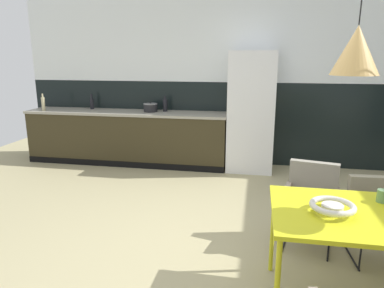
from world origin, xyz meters
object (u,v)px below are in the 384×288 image
at_px(refrigerator_column, 251,112).
at_px(pendant_lamp_over_table_near, 356,50).
at_px(bottle_spice_small, 165,105).
at_px(bottle_vinegar_dark, 92,103).
at_px(cooking_pot, 150,108).
at_px(fruit_bowl, 333,207).
at_px(armchair_head_of_table, 311,195).
at_px(bottle_wine_green, 43,104).
at_px(armchair_near_window, 378,208).
at_px(mug_glass_clear, 383,196).

bearing_deg(refrigerator_column, pendant_lamp_over_table_near, -77.94).
height_order(bottle_spice_small, bottle_vinegar_dark, bottle_vinegar_dark).
bearing_deg(bottle_vinegar_dark, cooking_pot, -6.03).
bearing_deg(fruit_bowl, refrigerator_column, 100.93).
height_order(armchair_head_of_table, bottle_wine_green, bottle_wine_green).
height_order(armchair_near_window, mug_glass_clear, mug_glass_clear).
distance_m(armchair_near_window, armchair_head_of_table, 0.57).
bearing_deg(fruit_bowl, bottle_wine_green, 143.42).
relative_size(armchair_near_window, mug_glass_clear, 6.26).
height_order(bottle_spice_small, bottle_wine_green, bottle_wine_green).
distance_m(armchair_head_of_table, pendant_lamp_over_table_near, 1.60).
bearing_deg(mug_glass_clear, cooking_pot, 131.59).
xyz_separation_m(armchair_head_of_table, bottle_spice_small, (-2.06, 2.38, 0.50)).
relative_size(armchair_near_window, fruit_bowl, 2.39).
height_order(refrigerator_column, bottle_wine_green, refrigerator_column).
bearing_deg(armchair_head_of_table, cooking_pot, -32.20).
bearing_deg(fruit_bowl, bottle_vinegar_dark, 134.98).
height_order(refrigerator_column, mug_glass_clear, refrigerator_column).
distance_m(armchair_head_of_table, bottle_vinegar_dark, 4.19).
bearing_deg(fruit_bowl, armchair_near_window, 55.30).
distance_m(armchair_near_window, pendant_lamp_over_table_near, 1.63).
relative_size(refrigerator_column, bottle_wine_green, 6.44).
bearing_deg(fruit_bowl, cooking_pot, 124.90).
bearing_deg(mug_glass_clear, fruit_bowl, -146.66).
relative_size(fruit_bowl, mug_glass_clear, 2.62).
relative_size(armchair_head_of_table, bottle_spice_small, 3.08).
distance_m(bottle_spice_small, bottle_vinegar_dark, 1.33).
bearing_deg(refrigerator_column, bottle_wine_green, -176.97).
bearing_deg(bottle_vinegar_dark, bottle_wine_green, -154.32).
distance_m(armchair_near_window, cooking_pot, 3.78).
bearing_deg(bottle_wine_green, fruit_bowl, -36.58).
relative_size(refrigerator_column, bottle_spice_small, 7.25).
relative_size(armchair_near_window, armchair_head_of_table, 0.91).
height_order(cooking_pot, bottle_vinegar_dark, bottle_vinegar_dark).
height_order(mug_glass_clear, bottle_wine_green, bottle_wine_green).
xyz_separation_m(armchair_head_of_table, fruit_bowl, (-0.02, -0.96, 0.30)).
bearing_deg(cooking_pot, bottle_vinegar_dark, 173.97).
bearing_deg(bottle_vinegar_dark, mug_glass_clear, -39.64).
bearing_deg(bottle_spice_small, refrigerator_column, -4.99).
relative_size(armchair_head_of_table, pendant_lamp_over_table_near, 0.77).
bearing_deg(bottle_vinegar_dark, armchair_head_of_table, -35.44).
distance_m(fruit_bowl, bottle_vinegar_dark, 4.78).
relative_size(refrigerator_column, armchair_near_window, 2.59).
bearing_deg(bottle_wine_green, cooking_pot, 7.13).
relative_size(bottle_wine_green, bottle_vinegar_dark, 1.10).
relative_size(refrigerator_column, fruit_bowl, 6.18).
bearing_deg(mug_glass_clear, bottle_spice_small, 128.28).
height_order(mug_glass_clear, bottle_vinegar_dark, bottle_vinegar_dark).
height_order(bottle_vinegar_dark, pendant_lamp_over_table_near, pendant_lamp_over_table_near).
bearing_deg(cooking_pot, armchair_near_window, -40.62).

